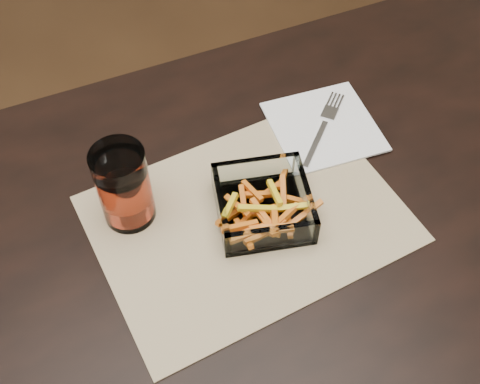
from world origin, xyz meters
name	(u,v)px	position (x,y,z in m)	size (l,w,h in m)	color
dining_table	(244,290)	(0.00, 0.00, 0.66)	(1.60, 0.90, 0.75)	black
placemat	(248,219)	(0.04, 0.07, 0.75)	(0.45, 0.33, 0.00)	tan
glass_bowl	(263,205)	(0.06, 0.06, 0.78)	(0.16, 0.16, 0.05)	white
tumbler	(124,188)	(-0.12, 0.15, 0.82)	(0.08, 0.08, 0.14)	white
napkin	(324,126)	(0.23, 0.18, 0.76)	(0.17, 0.17, 0.00)	white
fork	(324,126)	(0.23, 0.18, 0.76)	(0.14, 0.14, 0.00)	silver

